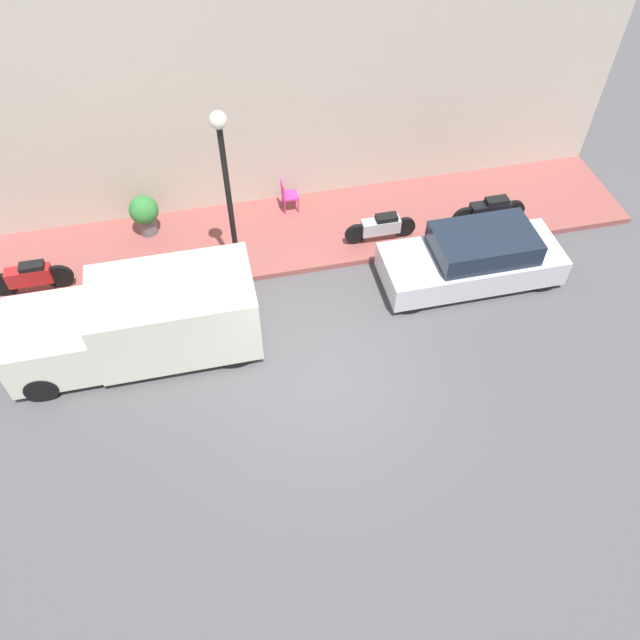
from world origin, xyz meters
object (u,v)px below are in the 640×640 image
Objects in this scene: motorcycle_black at (490,211)px; streetlamp at (225,171)px; delivery_van at (138,321)px; scooter_silver at (381,227)px; motorcycle_red at (30,277)px; potted_plant at (144,213)px; parked_car at (474,258)px; cafe_chair at (287,194)px.

streetlamp reaches higher than motorcycle_black.
delivery_van is 2.83× the size of scooter_silver.
scooter_silver is at bearing 89.02° from motorcycle_black.
motorcycle_red is 1.74× the size of potted_plant.
delivery_van is 8.78m from motorcycle_black.
parked_car reaches higher than motorcycle_red.
motorcycle_red is (1.64, 9.84, -0.06)m from parked_car.
scooter_silver is 0.97× the size of motorcycle_red.
delivery_van is 5.32m from cafe_chair.
streetlamp is at bearing -132.99° from potted_plant.
parked_car is at bearing -113.18° from potted_plant.
cafe_chair is at bearing -44.76° from delivery_van.
motorcycle_black is 5.06m from cafe_chair.
parked_car is 2.32× the size of scooter_silver.
motorcycle_black is 8.44m from potted_plant.
motorcycle_black is at bearing -90.98° from scooter_silver.
scooter_silver is 0.93× the size of motorcycle_black.
motorcycle_black is at bearing -109.30° from cafe_chair.
scooter_silver is 2.77m from motorcycle_black.
parked_car is 0.82× the size of delivery_van.
potted_plant reaches higher than motorcycle_black.
potted_plant is (1.46, -2.59, 0.18)m from motorcycle_red.
potted_plant reaches higher than motorcycle_red.
motorcycle_red is at bearing 85.12° from streetlamp.
scooter_silver is 2.11× the size of cafe_chair.
streetlamp reaches higher than motorcycle_red.
potted_plant is 1.25× the size of cafe_chair.
scooter_silver is at bearing -84.00° from streetlamp.
motorcycle_red is 6.32m from cafe_chair.
parked_car is at bearing -131.08° from cafe_chair.
streetlamp is 3.96× the size of potted_plant.
scooter_silver is 4.31m from streetlamp.
parked_car is 9.98m from motorcycle_red.
delivery_van is 3.23m from motorcycle_red.
parked_car is at bearing 146.32° from motorcycle_black.
parked_car reaches higher than motorcycle_black.
potted_plant is (1.53, 8.30, 0.17)m from motorcycle_black.
cafe_chair is (0.14, -3.53, -0.13)m from potted_plant.
scooter_silver is 2.58m from cafe_chair.
streetlamp reaches higher than scooter_silver.
delivery_van is at bearing -132.45° from motorcycle_red.
motorcycle_red reaches higher than scooter_silver.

